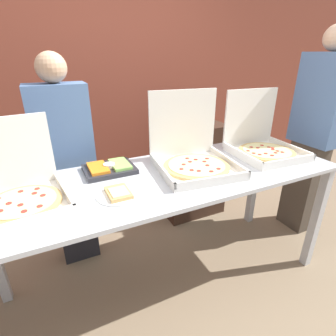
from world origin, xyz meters
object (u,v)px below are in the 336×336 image
Objects in this scene: veggie_tray at (109,168)px; pizza_box_far_right at (193,155)px; pizza_box_far_left at (262,143)px; soda_can_silver at (167,114)px; person_guest_cap at (314,134)px; paper_plate_front_right at (119,193)px; soda_bottle at (183,111)px; soda_can_colored at (187,114)px; person_guest_plaid at (67,164)px; pizza_box_near_right at (19,191)px.

pizza_box_far_right is at bearing -17.96° from veggie_tray.
soda_can_silver is at bearing 110.64° from pizza_box_far_left.
pizza_box_far_left is 1.10m from soda_can_silver.
paper_plate_front_right is at bearing 96.22° from person_guest_cap.
soda_bottle is 0.21m from soda_can_colored.
person_guest_plaid is at bearing 162.70° from pizza_box_far_left.
person_guest_plaid is (-1.38, 0.55, -0.13)m from pizza_box_far_left.
veggie_tray is at bearing -142.87° from soda_can_colored.
person_guest_plaid is (-0.19, 0.71, -0.06)m from paper_plate_front_right.
person_guest_cap is (1.80, -0.14, 0.04)m from veggie_tray.
pizza_box_near_right is 1.65m from soda_bottle.
paper_plate_front_right is at bearing 105.25° from person_guest_plaid.
pizza_box_near_right is at bearing -158.10° from veggie_tray.
pizza_box_far_left reaches higher than soda_bottle.
soda_can_silver is (0.88, 1.22, 0.13)m from paper_plate_front_right.
pizza_box_far_right reaches higher than soda_bottle.
soda_can_colored is (0.50, 0.95, 0.05)m from pizza_box_far_right.
person_guest_cap reaches higher than soda_can_silver.
soda_bottle is at bearing 72.31° from pizza_box_far_right.
pizza_box_far_right is 1.08m from soda_can_colored.
pizza_box_far_left is at bearing -73.64° from soda_can_silver.
soda_bottle is 0.27m from soda_can_silver.
person_guest_plaid is at bearing -167.25° from soda_bottle.
pizza_box_far_right reaches higher than veggie_tray.
paper_plate_front_right is at bearing -156.83° from pizza_box_far_right.
pizza_box_near_right is 0.50m from paper_plate_front_right.
soda_can_colored is (-0.12, 0.95, 0.05)m from pizza_box_far_left.
soda_can_silver is at bearing 43.13° from person_guest_cap.
soda_can_colored is at bearing 37.13° from veggie_tray.
pizza_box_far_left is at bearing -72.53° from soda_bottle.
veggie_tray is (-0.53, 0.17, -0.06)m from pizza_box_far_right.
soda_can_silver is (0.31, 1.06, 0.05)m from pizza_box_far_right.
veggie_tray is at bearing -133.65° from soda_can_silver.
pizza_box_far_right reaches higher than paper_plate_front_right.
person_guest_plaid reaches higher than pizza_box_near_right.
pizza_box_far_right is at bearing -5.37° from pizza_box_near_right.
pizza_box_far_right is 0.56m from veggie_tray.
pizza_box_far_right is at bearing -175.56° from pizza_box_far_left.
person_guest_plaid is at bearing 121.43° from veggie_tray.
pizza_box_far_right is 1.10m from soda_can_silver.
pizza_box_far_left is 1.17m from veggie_tray.
pizza_box_far_left is (1.66, 0.03, 0.01)m from pizza_box_near_right.
soda_can_colored is 1.34m from person_guest_plaid.
veggie_tray is 1.23m from soda_can_silver.
person_guest_cap is (0.77, -0.92, -0.08)m from soda_can_colored.
veggie_tray reaches higher than paper_plate_front_right.
soda_can_colored is at bearing 101.54° from pizza_box_far_left.
veggie_tray is (-1.15, 0.17, -0.06)m from pizza_box_far_left.
veggie_tray is at bearing 83.90° from paper_plate_front_right.
soda_bottle is 2.33× the size of soda_can_silver.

